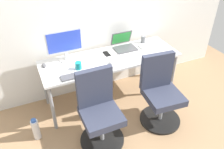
% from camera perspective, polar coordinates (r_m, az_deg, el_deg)
% --- Properties ---
extents(ground_plane, '(5.28, 5.28, 0.00)m').
position_cam_1_polar(ground_plane, '(3.53, -0.33, -5.78)').
color(ground_plane, '#9E7A56').
extents(back_wall, '(4.40, 0.04, 2.60)m').
position_cam_1_polar(back_wall, '(3.21, -3.39, 16.67)').
color(back_wall, white).
rests_on(back_wall, ground).
extents(desk, '(1.89, 0.63, 0.71)m').
position_cam_1_polar(desk, '(3.15, -0.37, 3.30)').
color(desk, silver).
rests_on(desk, ground).
extents(office_chair_left, '(0.54, 0.54, 0.94)m').
position_cam_1_polar(office_chair_left, '(2.69, -3.18, -9.28)').
color(office_chair_left, black).
rests_on(office_chair_left, ground).
extents(office_chair_right, '(0.54, 0.54, 0.94)m').
position_cam_1_polar(office_chair_right, '(3.00, 11.93, -4.59)').
color(office_chair_right, black).
rests_on(office_chair_right, ground).
extents(water_bottle_on_floor, '(0.09, 0.09, 0.31)m').
position_cam_1_polar(water_bottle_on_floor, '(3.02, -18.42, -12.77)').
color(water_bottle_on_floor, white).
rests_on(water_bottle_on_floor, ground).
extents(desktop_monitor, '(0.48, 0.18, 0.43)m').
position_cam_1_polar(desktop_monitor, '(3.00, -11.77, 7.62)').
color(desktop_monitor, silver).
rests_on(desktop_monitor, desk).
extents(open_laptop, '(0.31, 0.29, 0.22)m').
position_cam_1_polar(open_laptop, '(3.35, 2.93, 7.55)').
color(open_laptop, '#4C4C51').
rests_on(open_laptop, desk).
extents(keyboard_by_monitor, '(0.34, 0.12, 0.02)m').
position_cam_1_polar(keyboard_by_monitor, '(2.77, -9.19, -0.31)').
color(keyboard_by_monitor, '#515156').
rests_on(keyboard_by_monitor, desk).
extents(keyboard_by_laptop, '(0.34, 0.12, 0.02)m').
position_cam_1_polar(keyboard_by_laptop, '(3.46, 9.44, 7.19)').
color(keyboard_by_laptop, silver).
rests_on(keyboard_by_laptop, desk).
extents(mouse_by_monitor, '(0.06, 0.10, 0.03)m').
position_cam_1_polar(mouse_by_monitor, '(3.04, -16.55, 2.18)').
color(mouse_by_monitor, '#515156').
rests_on(mouse_by_monitor, desk).
extents(mouse_by_laptop, '(0.06, 0.10, 0.03)m').
position_cam_1_polar(mouse_by_laptop, '(2.97, -0.16, 2.96)').
color(mouse_by_laptop, '#B7B7B7').
rests_on(mouse_by_laptop, desk).
extents(coffee_mug, '(0.08, 0.08, 0.09)m').
position_cam_1_polar(coffee_mug, '(2.88, -8.35, 2.20)').
color(coffee_mug, teal).
rests_on(coffee_mug, desk).
extents(pen_cup, '(0.07, 0.07, 0.10)m').
position_cam_1_polar(pen_cup, '(3.52, 7.75, 8.67)').
color(pen_cup, slate).
rests_on(pen_cup, desk).
extents(phone_near_monitor, '(0.07, 0.14, 0.01)m').
position_cam_1_polar(phone_near_monitor, '(3.20, -1.34, 5.19)').
color(phone_near_monitor, black).
rests_on(phone_near_monitor, desk).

